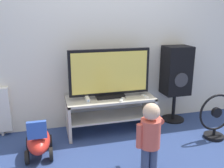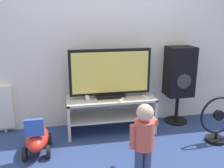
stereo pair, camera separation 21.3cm
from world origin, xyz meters
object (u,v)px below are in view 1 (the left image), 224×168
(television, at_px, (110,74))
(child, at_px, (150,134))
(floor_fan, at_px, (216,119))
(ride_on_toy, at_px, (39,141))
(remote_secondary, at_px, (122,100))
(game_console, at_px, (87,99))
(remote_primary, at_px, (145,96))
(speaker_tower, at_px, (176,72))

(television, xyz_separation_m, child, (0.13, -1.06, -0.35))
(floor_fan, bearing_deg, child, -156.46)
(child, distance_m, ride_on_toy, 1.28)
(remote_secondary, relative_size, child, 0.17)
(ride_on_toy, bearing_deg, game_console, 28.89)
(remote_primary, distance_m, remote_secondary, 0.34)
(television, xyz_separation_m, speaker_tower, (1.02, 0.09, -0.06))
(television, xyz_separation_m, remote_secondary, (0.12, -0.17, -0.31))
(remote_primary, height_order, remote_secondary, same)
(speaker_tower, bearing_deg, remote_primary, -159.35)
(floor_fan, bearing_deg, speaker_tower, 110.04)
(speaker_tower, distance_m, floor_fan, 0.85)
(television, bearing_deg, child, -83.16)
(television, bearing_deg, ride_on_toy, -156.58)
(remote_secondary, xyz_separation_m, child, (0.01, -0.89, -0.05))
(television, distance_m, speaker_tower, 1.02)
(remote_secondary, bearing_deg, ride_on_toy, -167.53)
(remote_primary, height_order, speaker_tower, speaker_tower)
(game_console, height_order, ride_on_toy, game_console)
(game_console, xyz_separation_m, remote_primary, (0.77, -0.06, -0.02))
(speaker_tower, relative_size, floor_fan, 1.88)
(remote_secondary, height_order, speaker_tower, speaker_tower)
(remote_secondary, bearing_deg, remote_primary, 7.92)
(remote_primary, height_order, ride_on_toy, remote_primary)
(remote_primary, distance_m, child, 0.99)
(television, distance_m, game_console, 0.44)
(television, bearing_deg, floor_fan, -24.34)
(remote_secondary, relative_size, floor_fan, 0.21)
(game_console, distance_m, ride_on_toy, 0.78)
(television, height_order, remote_secondary, television)
(game_console, bearing_deg, remote_primary, -4.61)
(game_console, relative_size, remote_primary, 1.39)
(speaker_tower, bearing_deg, game_console, -173.57)
(remote_primary, height_order, child, child)
(child, bearing_deg, game_console, 114.11)
(remote_primary, relative_size, child, 0.18)
(remote_secondary, relative_size, ride_on_toy, 0.23)
(ride_on_toy, bearing_deg, speaker_tower, 14.14)
(remote_secondary, bearing_deg, television, 124.01)
(television, distance_m, ride_on_toy, 1.20)
(game_console, relative_size, floor_fan, 0.31)
(game_console, bearing_deg, ride_on_toy, -151.11)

